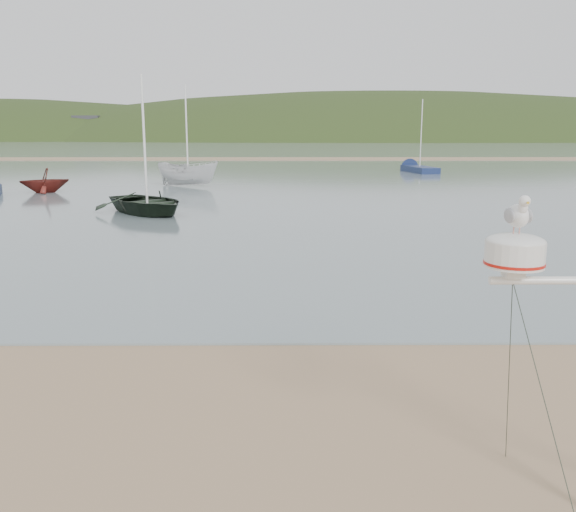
{
  "coord_description": "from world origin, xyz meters",
  "views": [
    {
      "loc": [
        1.66,
        -5.82,
        3.6
      ],
      "look_at": [
        1.7,
        1.0,
        2.18
      ],
      "focal_mm": 38.0,
      "sensor_mm": 36.0,
      "label": 1
    }
  ],
  "objects_px": {
    "sailboat_blue_far": "(412,168)",
    "boat_white": "(187,152)",
    "boat_red": "(44,169)",
    "boat_dark": "(145,158)"
  },
  "relations": [
    {
      "from": "boat_red",
      "to": "boat_dark",
      "type": "bearing_deg",
      "value": 12.26
    },
    {
      "from": "boat_dark",
      "to": "boat_white",
      "type": "relative_size",
      "value": 1.1
    },
    {
      "from": "sailboat_blue_far",
      "to": "boat_white",
      "type": "bearing_deg",
      "value": -139.71
    },
    {
      "from": "boat_white",
      "to": "sailboat_blue_far",
      "type": "xyz_separation_m",
      "value": [
        17.35,
        14.71,
        -1.88
      ]
    },
    {
      "from": "boat_dark",
      "to": "sailboat_blue_far",
      "type": "distance_m",
      "value": 32.55
    },
    {
      "from": "boat_dark",
      "to": "boat_red",
      "type": "height_order",
      "value": "boat_dark"
    },
    {
      "from": "boat_red",
      "to": "sailboat_blue_far",
      "type": "relative_size",
      "value": 0.39
    },
    {
      "from": "boat_red",
      "to": "sailboat_blue_far",
      "type": "distance_m",
      "value": 31.13
    },
    {
      "from": "boat_dark",
      "to": "boat_red",
      "type": "distance_m",
      "value": 12.09
    },
    {
      "from": "boat_white",
      "to": "sailboat_blue_far",
      "type": "height_order",
      "value": "sailboat_blue_far"
    }
  ]
}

